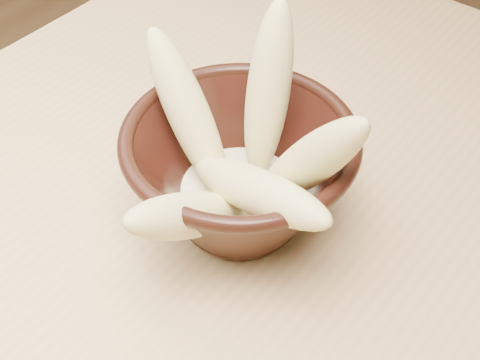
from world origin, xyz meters
name	(u,v)px	position (x,y,z in m)	size (l,w,h in m)	color
bowl	(240,172)	(-0.22, -0.06, 0.81)	(0.19, 0.19, 0.10)	black
milk_puddle	(240,194)	(-0.22, -0.06, 0.78)	(0.11, 0.11, 0.01)	#FDF7CB
banana_upright	(268,92)	(-0.23, -0.01, 0.86)	(0.04, 0.04, 0.15)	#F2E58F
banana_left	(188,111)	(-0.28, -0.06, 0.85)	(0.04, 0.04, 0.14)	#F2E58F
banana_right	(310,162)	(-0.16, -0.05, 0.85)	(0.04, 0.04, 0.16)	#F2E58F
banana_across	(256,191)	(-0.19, -0.08, 0.83)	(0.04, 0.04, 0.16)	#F2E58F
banana_front	(188,215)	(-0.21, -0.13, 0.83)	(0.04, 0.04, 0.13)	#F2E58F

